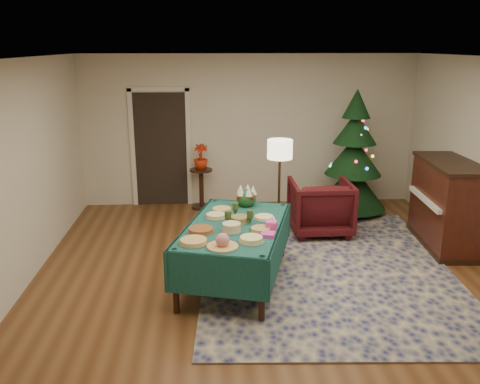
{
  "coord_description": "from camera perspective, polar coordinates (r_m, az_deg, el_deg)",
  "views": [
    {
      "loc": [
        -0.76,
        -5.57,
        2.86
      ],
      "look_at": [
        -0.34,
        0.9,
        0.96
      ],
      "focal_mm": 38.0,
      "sensor_mm": 36.0,
      "label": 1
    }
  ],
  "objects": [
    {
      "name": "platter_0",
      "position": [
        5.6,
        -5.24,
        -5.54
      ],
      "size": [
        0.34,
        0.34,
        0.05
      ],
      "color": "silver",
      "rests_on": "buffet_table"
    },
    {
      "name": "gift_box",
      "position": [
        5.98,
        3.55,
        -3.76
      ],
      "size": [
        0.15,
        0.15,
        0.1
      ],
      "primitive_type": "cube",
      "rotation": [
        0.0,
        0.0,
        -0.27
      ],
      "color": "#F8459E",
      "rests_on": "buffet_table"
    },
    {
      "name": "side_table",
      "position": [
        9.12,
        -4.35,
        0.31
      ],
      "size": [
        0.4,
        0.4,
        0.72
      ],
      "color": "black",
      "rests_on": "ground"
    },
    {
      "name": "platter_5",
      "position": [
        5.94,
        2.33,
        -4.22
      ],
      "size": [
        0.27,
        0.27,
        0.04
      ],
      "color": "silver",
      "rests_on": "buffet_table"
    },
    {
      "name": "platter_8",
      "position": [
        6.33,
        2.71,
        -2.9
      ],
      "size": [
        0.27,
        0.27,
        0.04
      ],
      "color": "silver",
      "rests_on": "buffet_table"
    },
    {
      "name": "piano",
      "position": [
        7.9,
        22.22,
        -1.4
      ],
      "size": [
        0.79,
        1.51,
        1.27
      ],
      "color": "black",
      "rests_on": "ground"
    },
    {
      "name": "buffet_table",
      "position": [
        6.2,
        -0.55,
        -4.97
      ],
      "size": [
        1.61,
        2.18,
        0.76
      ],
      "color": "black",
      "rests_on": "ground"
    },
    {
      "name": "centerpiece",
      "position": [
        6.81,
        0.7,
        -0.48
      ],
      "size": [
        0.27,
        0.27,
        0.31
      ],
      "color": "#1E4C1E",
      "rests_on": "buffet_table"
    },
    {
      "name": "potted_plant",
      "position": [
        9.0,
        -4.42,
        3.34
      ],
      "size": [
        0.25,
        0.45,
        0.25
      ],
      "primitive_type": "imported",
      "color": "#B1260C",
      "rests_on": "side_table"
    },
    {
      "name": "rug",
      "position": [
        6.89,
        9.62,
        -8.34
      ],
      "size": [
        3.44,
        4.38,
        0.02
      ],
      "primitive_type": "cube",
      "rotation": [
        0.0,
        0.0,
        -0.06
      ],
      "color": "navy",
      "rests_on": "ground"
    },
    {
      "name": "platter_3",
      "position": [
        5.91,
        -4.4,
        -4.3
      ],
      "size": [
        0.33,
        0.33,
        0.05
      ],
      "color": "silver",
      "rests_on": "buffet_table"
    },
    {
      "name": "napkin_stack",
      "position": [
        5.79,
        3.16,
        -4.78
      ],
      "size": [
        0.19,
        0.19,
        0.04
      ],
      "primitive_type": "cube",
      "rotation": [
        0.0,
        0.0,
        -0.27
      ],
      "color": "#DE3DAD",
      "rests_on": "buffet_table"
    },
    {
      "name": "platter_9",
      "position": [
        6.63,
        -2.05,
        -2.0
      ],
      "size": [
        0.29,
        0.29,
        0.04
      ],
      "color": "silver",
      "rests_on": "buffet_table"
    },
    {
      "name": "armchair",
      "position": [
        7.96,
        9.02,
        -1.37
      ],
      "size": [
        0.91,
        0.85,
        0.94
      ],
      "primitive_type": "imported",
      "rotation": [
        0.0,
        0.0,
        3.14
      ],
      "color": "#420E12",
      "rests_on": "ground"
    },
    {
      "name": "floor_lamp",
      "position": [
        7.45,
        4.49,
        4.12
      ],
      "size": [
        0.37,
        0.37,
        1.52
      ],
      "color": "#A57F3F",
      "rests_on": "ground"
    },
    {
      "name": "goblet_1",
      "position": [
        6.13,
        1.13,
        -2.79
      ],
      "size": [
        0.08,
        0.08,
        0.18
      ],
      "color": "#2D471E",
      "rests_on": "buffet_table"
    },
    {
      "name": "platter_2",
      "position": [
        5.6,
        1.28,
        -5.37
      ],
      "size": [
        0.29,
        0.29,
        0.06
      ],
      "color": "silver",
      "rests_on": "buffet_table"
    },
    {
      "name": "goblet_0",
      "position": [
        6.41,
        -0.53,
        -1.92
      ],
      "size": [
        0.08,
        0.08,
        0.18
      ],
      "color": "#2D471E",
      "rests_on": "buffet_table"
    },
    {
      "name": "platter_6",
      "position": [
        6.38,
        -2.73,
        -2.7
      ],
      "size": [
        0.28,
        0.28,
        0.05
      ],
      "color": "silver",
      "rests_on": "buffet_table"
    },
    {
      "name": "goblet_2",
      "position": [
        6.09,
        -1.37,
        -2.91
      ],
      "size": [
        0.08,
        0.08,
        0.18
      ],
      "color": "#2D471E",
      "rests_on": "buffet_table"
    },
    {
      "name": "platter_4",
      "position": [
        5.9,
        -0.95,
        -4.02
      ],
      "size": [
        0.25,
        0.25,
        0.1
      ],
      "color": "silver",
      "rests_on": "buffet_table"
    },
    {
      "name": "room_shell",
      "position": [
        5.82,
        3.92,
        1.27
      ],
      "size": [
        7.0,
        7.0,
        7.0
      ],
      "color": "#593319",
      "rests_on": "ground"
    },
    {
      "name": "platter_1",
      "position": [
        5.45,
        -1.98,
        -5.65
      ],
      "size": [
        0.35,
        0.35,
        0.16
      ],
      "color": "silver",
      "rests_on": "buffet_table"
    },
    {
      "name": "platter_7",
      "position": [
        6.21,
        -0.01,
        -3.1
      ],
      "size": [
        0.27,
        0.27,
        0.07
      ],
      "color": "silver",
      "rests_on": "buffet_table"
    },
    {
      "name": "doorway",
      "position": [
        9.26,
        -8.89,
        5.14
      ],
      "size": [
        1.08,
        0.04,
        2.16
      ],
      "color": "black",
      "rests_on": "ground"
    },
    {
      "name": "christmas_tree",
      "position": [
        8.91,
        12.62,
        3.65
      ],
      "size": [
        1.55,
        1.55,
        2.15
      ],
      "color": "black",
      "rests_on": "ground"
    }
  ]
}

